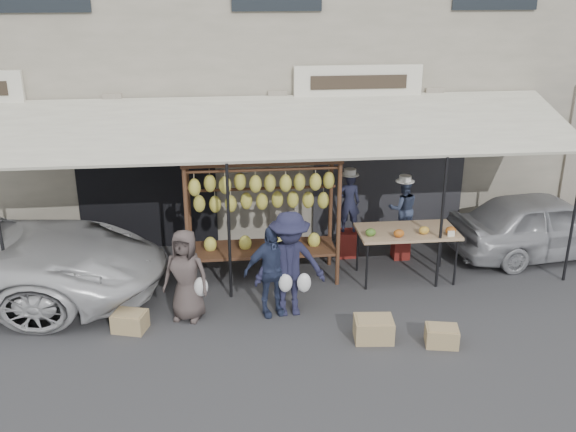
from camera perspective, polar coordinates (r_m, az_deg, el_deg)
name	(u,v)px	position (r m, az deg, el deg)	size (l,w,h in m)	color
ground_plane	(300,329)	(9.82, 1.03, -10.01)	(90.00, 90.00, 0.00)	#2D2D30
shophouse	(265,39)	(14.97, -2.07, 15.45)	(24.00, 6.15, 7.30)	#A99E8B
awning	(284,128)	(10.99, -0.32, 7.85)	(10.00, 2.35, 2.92)	beige
banana_rack	(262,194)	(10.73, -2.32, 1.97)	(2.60, 0.90, 2.24)	#482817
produce_table	(408,233)	(11.17, 10.59, -1.49)	(1.70, 0.90, 1.04)	tan
vendor_left	(349,203)	(11.89, 5.43, 1.20)	(0.42, 0.27, 1.14)	#1F2238
vendor_right	(403,209)	(11.96, 10.20, 0.65)	(0.54, 0.42, 1.12)	#35405D
customer_left	(186,275)	(9.90, -9.07, -5.22)	(0.71, 0.46, 1.46)	#463B39
customer_mid	(271,271)	(9.91, -1.53, -4.88)	(0.87, 0.36, 1.48)	#2A3353
customer_right	(290,264)	(9.85, 0.14, -4.32)	(1.10, 0.63, 1.70)	#1D1E36
stool_left	(347,243)	(12.18, 5.30, -2.43)	(0.35, 0.35, 0.49)	maroon
stool_right	(401,247)	(12.24, 9.97, -2.75)	(0.30, 0.30, 0.42)	maroon
crate_near_a	(374,329)	(9.58, 7.61, -9.94)	(0.56, 0.42, 0.33)	tan
crate_near_b	(442,336)	(9.64, 13.50, -10.33)	(0.46, 0.35, 0.27)	tan
crate_far	(130,321)	(10.02, -13.86, -9.08)	(0.48, 0.36, 0.29)	tan
sedan	(545,224)	(12.97, 21.87, -0.70)	(1.45, 3.60, 1.23)	#9E9EA3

